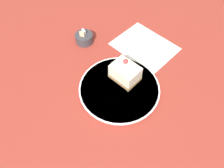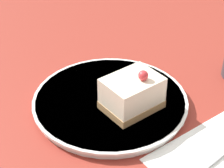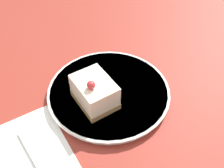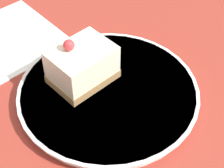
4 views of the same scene
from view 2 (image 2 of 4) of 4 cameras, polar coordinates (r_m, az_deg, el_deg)
The scene contains 3 objects.
ground_plane at distance 0.72m, azimuth 1.06°, elevation -2.32°, with size 4.00×4.00×0.00m, color maroon.
plate at distance 0.70m, azimuth -0.27°, elevation -2.66°, with size 0.29×0.29×0.02m.
cake_slice at distance 0.65m, azimuth 3.08°, elevation -1.44°, with size 0.09×0.11×0.08m.
Camera 2 is at (0.36, -0.44, 0.44)m, focal length 60.00 mm.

